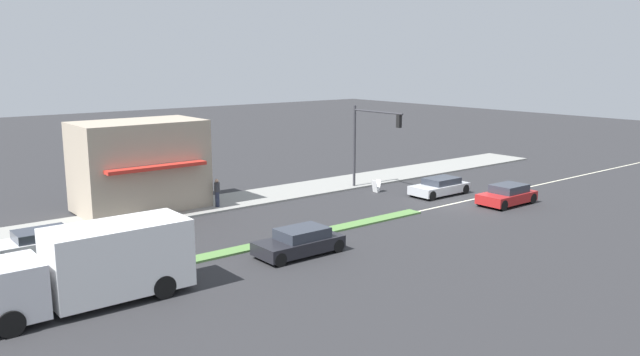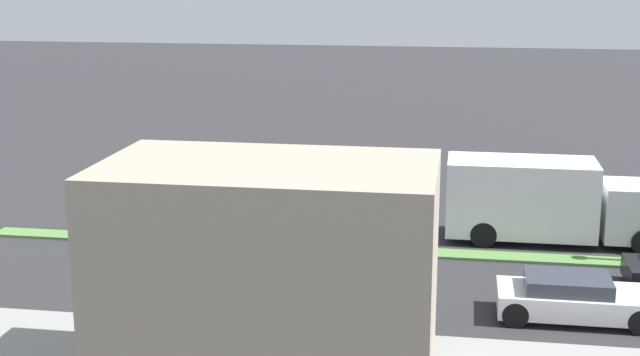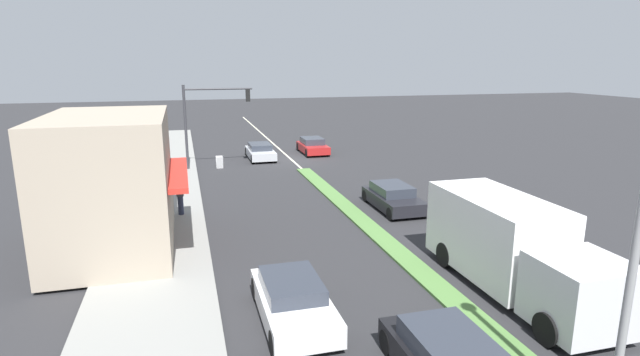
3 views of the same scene
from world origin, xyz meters
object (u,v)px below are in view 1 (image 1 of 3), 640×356
at_px(delivery_truck, 95,265).
at_px(sedan_dark, 300,242).
at_px(traffic_signal_main, 369,134).
at_px(warning_aframe_sign, 376,186).
at_px(van_white, 38,243).
at_px(hatchback_red, 507,195).
at_px(sedan_silver, 440,187).
at_px(pedestrian, 217,192).

xyz_separation_m(delivery_truck, sedan_dark, (0.00, -9.32, -0.87)).
bearing_deg(traffic_signal_main, delivery_truck, 111.31).
height_order(warning_aframe_sign, van_white, van_white).
xyz_separation_m(van_white, sedan_dark, (-7.20, -9.46, -0.02)).
relative_size(van_white, hatchback_red, 1.07).
height_order(van_white, hatchback_red, hatchback_red).
relative_size(traffic_signal_main, warning_aframe_sign, 6.69).
xyz_separation_m(van_white, sedan_silver, (-2.80, -24.26, -0.05)).
bearing_deg(delivery_truck, pedestrian, -46.52).
height_order(pedestrian, sedan_silver, pedestrian).
distance_m(pedestrian, van_white, 11.37).
bearing_deg(warning_aframe_sign, hatchback_red, -153.35).
xyz_separation_m(delivery_truck, sedan_silver, (4.40, -24.12, -0.90)).
relative_size(delivery_truck, sedan_dark, 1.83).
distance_m(delivery_truck, sedan_silver, 24.54).
relative_size(pedestrian, delivery_truck, 0.22).
xyz_separation_m(warning_aframe_sign, hatchback_red, (-7.63, -3.83, 0.18)).
height_order(traffic_signal_main, sedan_dark, traffic_signal_main).
height_order(delivery_truck, hatchback_red, delivery_truck).
bearing_deg(pedestrian, hatchback_red, -125.29).
bearing_deg(pedestrian, sedan_dark, 171.75).
xyz_separation_m(traffic_signal_main, van_white, (-1.12, 21.49, -3.29)).
height_order(pedestrian, sedan_dark, pedestrian).
distance_m(warning_aframe_sign, delivery_truck, 22.79).
bearing_deg(warning_aframe_sign, delivery_truck, 109.59).
xyz_separation_m(pedestrian, sedan_dark, (-10.25, 1.49, -0.41)).
xyz_separation_m(hatchback_red, sedan_dark, (0.00, 15.96, -0.01)).
xyz_separation_m(traffic_signal_main, pedestrian, (1.92, 10.54, -2.89)).
height_order(hatchback_red, sedan_dark, hatchback_red).
distance_m(van_white, hatchback_red, 26.42).
distance_m(van_white, sedan_silver, 24.43).
xyz_separation_m(warning_aframe_sign, sedan_silver, (-3.23, -2.67, 0.14)).
bearing_deg(sedan_dark, traffic_signal_main, -55.31).
bearing_deg(hatchback_red, van_white, 74.19).
xyz_separation_m(traffic_signal_main, sedan_silver, (-3.92, -2.78, -3.34)).
bearing_deg(sedan_silver, delivery_truck, 100.34).
bearing_deg(sedan_dark, hatchback_red, -90.00).
distance_m(traffic_signal_main, sedan_silver, 5.85).
distance_m(warning_aframe_sign, van_white, 21.60).
bearing_deg(pedestrian, delivery_truck, 133.48).
relative_size(van_white, sedan_silver, 1.00).
distance_m(pedestrian, sedan_silver, 14.55).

